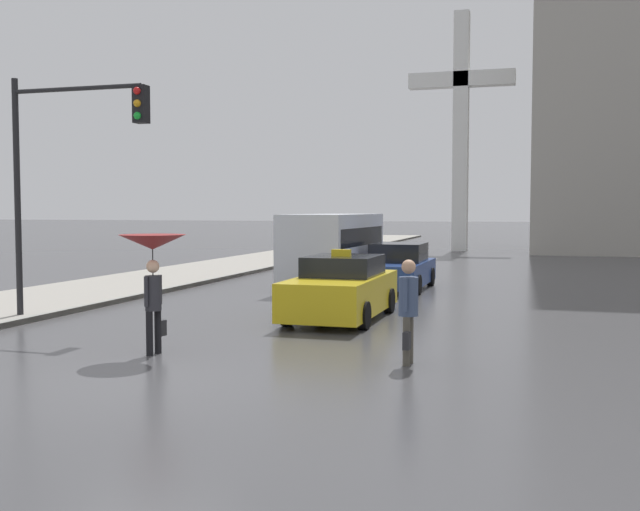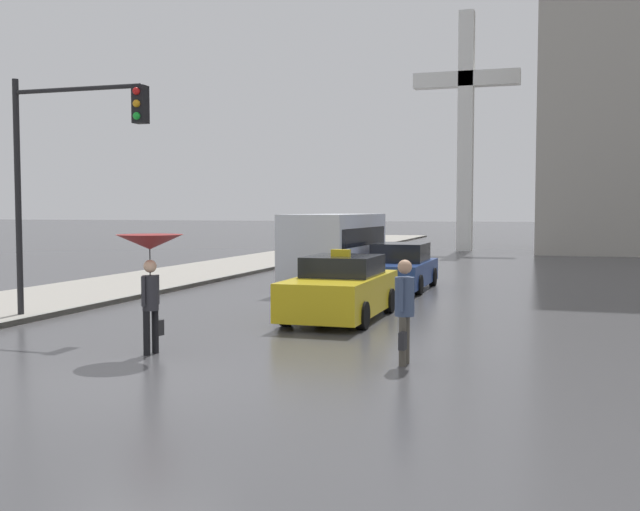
{
  "view_description": "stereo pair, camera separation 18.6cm",
  "coord_description": "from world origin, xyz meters",
  "px_view_note": "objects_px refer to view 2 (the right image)",
  "views": [
    {
      "loc": [
        5.62,
        -9.46,
        2.53
      ],
      "look_at": [
        0.35,
        8.16,
        1.4
      ],
      "focal_mm": 42.0,
      "sensor_mm": 36.0,
      "label": 1
    },
    {
      "loc": [
        5.79,
        -9.4,
        2.53
      ],
      "look_at": [
        0.35,
        8.16,
        1.4
      ],
      "focal_mm": 42.0,
      "sensor_mm": 36.0,
      "label": 2
    }
  ],
  "objects_px": {
    "taxi": "(341,289)",
    "sedan_red": "(400,268)",
    "ambulance_van": "(335,247)",
    "traffic_light": "(68,152)",
    "pedestrian_man": "(404,304)",
    "pedestrian_with_umbrella": "(150,254)",
    "monument_cross": "(466,116)"
  },
  "relations": [
    {
      "from": "taxi",
      "to": "ambulance_van",
      "type": "relative_size",
      "value": 0.78
    },
    {
      "from": "sedan_red",
      "to": "pedestrian_man",
      "type": "distance_m",
      "value": 11.71
    },
    {
      "from": "ambulance_van",
      "to": "pedestrian_man",
      "type": "relative_size",
      "value": 3.25
    },
    {
      "from": "pedestrian_man",
      "to": "traffic_light",
      "type": "relative_size",
      "value": 0.31
    },
    {
      "from": "sedan_red",
      "to": "pedestrian_man",
      "type": "bearing_deg",
      "value": 101.52
    },
    {
      "from": "ambulance_van",
      "to": "pedestrian_man",
      "type": "distance_m",
      "value": 12.29
    },
    {
      "from": "traffic_light",
      "to": "monument_cross",
      "type": "xyz_separation_m",
      "value": [
        5.16,
        32.07,
        4.39
      ]
    },
    {
      "from": "pedestrian_with_umbrella",
      "to": "monument_cross",
      "type": "distance_m",
      "value": 35.41
    },
    {
      "from": "sedan_red",
      "to": "taxi",
      "type": "bearing_deg",
      "value": 89.69
    },
    {
      "from": "ambulance_van",
      "to": "pedestrian_man",
      "type": "xyz_separation_m",
      "value": [
        4.47,
        -11.45,
        -0.33
      ]
    },
    {
      "from": "taxi",
      "to": "traffic_light",
      "type": "bearing_deg",
      "value": 22.83
    },
    {
      "from": "taxi",
      "to": "pedestrian_with_umbrella",
      "type": "xyz_separation_m",
      "value": [
        -2.04,
        -5.08,
        1.07
      ]
    },
    {
      "from": "taxi",
      "to": "pedestrian_man",
      "type": "bearing_deg",
      "value": 116.94
    },
    {
      "from": "pedestrian_man",
      "to": "sedan_red",
      "type": "bearing_deg",
      "value": -163.92
    },
    {
      "from": "taxi",
      "to": "sedan_red",
      "type": "distance_m",
      "value": 6.8
    },
    {
      "from": "sedan_red",
      "to": "pedestrian_with_umbrella",
      "type": "distance_m",
      "value": 12.1
    },
    {
      "from": "pedestrian_with_umbrella",
      "to": "monument_cross",
      "type": "height_order",
      "value": "monument_cross"
    },
    {
      "from": "pedestrian_man",
      "to": "monument_cross",
      "type": "distance_m",
      "value": 35.23
    },
    {
      "from": "sedan_red",
      "to": "ambulance_van",
      "type": "distance_m",
      "value": 2.23
    },
    {
      "from": "taxi",
      "to": "sedan_red",
      "type": "xyz_separation_m",
      "value": [
        0.04,
        6.8,
        -0.02
      ]
    },
    {
      "from": "pedestrian_with_umbrella",
      "to": "ambulance_van",
      "type": "bearing_deg",
      "value": 11.96
    },
    {
      "from": "ambulance_van",
      "to": "traffic_light",
      "type": "relative_size",
      "value": 1.02
    },
    {
      "from": "ambulance_van",
      "to": "monument_cross",
      "type": "bearing_deg",
      "value": -92.66
    },
    {
      "from": "taxi",
      "to": "traffic_light",
      "type": "relative_size",
      "value": 0.79
    },
    {
      "from": "pedestrian_with_umbrella",
      "to": "pedestrian_man",
      "type": "bearing_deg",
      "value": -73.03
    },
    {
      "from": "pedestrian_man",
      "to": "traffic_light",
      "type": "distance_m",
      "value": 8.78
    },
    {
      "from": "ambulance_van",
      "to": "traffic_light",
      "type": "height_order",
      "value": "traffic_light"
    },
    {
      "from": "pedestrian_with_umbrella",
      "to": "traffic_light",
      "type": "height_order",
      "value": "traffic_light"
    },
    {
      "from": "sedan_red",
      "to": "pedestrian_man",
      "type": "xyz_separation_m",
      "value": [
        2.34,
        -11.47,
        0.33
      ]
    },
    {
      "from": "taxi",
      "to": "monument_cross",
      "type": "relative_size",
      "value": 0.3
    },
    {
      "from": "sedan_red",
      "to": "pedestrian_with_umbrella",
      "type": "bearing_deg",
      "value": 80.1
    },
    {
      "from": "taxi",
      "to": "sedan_red",
      "type": "height_order",
      "value": "taxi"
    }
  ]
}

